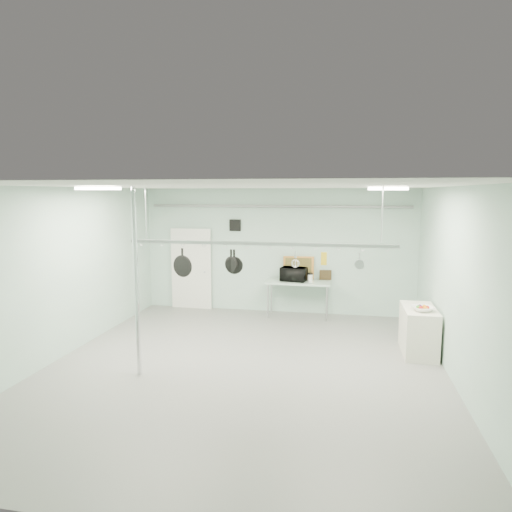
% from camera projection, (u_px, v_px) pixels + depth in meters
% --- Properties ---
extents(floor, '(8.00, 8.00, 0.00)m').
position_uv_depth(floor, '(244.00, 368.00, 8.09)').
color(floor, gray).
rests_on(floor, ground).
extents(ceiling, '(7.00, 8.00, 0.02)m').
position_uv_depth(ceiling, '(243.00, 187.00, 7.65)').
color(ceiling, silver).
rests_on(ceiling, back_wall).
extents(back_wall, '(7.00, 0.02, 3.20)m').
position_uv_depth(back_wall, '(277.00, 251.00, 11.75)').
color(back_wall, '#B1D4C3').
rests_on(back_wall, floor).
extents(right_wall, '(0.02, 8.00, 3.20)m').
position_uv_depth(right_wall, '(459.00, 288.00, 7.22)').
color(right_wall, '#B1D4C3').
rests_on(right_wall, floor).
extents(door, '(1.10, 0.10, 2.20)m').
position_uv_depth(door, '(192.00, 269.00, 12.21)').
color(door, silver).
rests_on(door, floor).
extents(wall_vent, '(0.30, 0.04, 0.30)m').
position_uv_depth(wall_vent, '(235.00, 225.00, 11.85)').
color(wall_vent, black).
rests_on(wall_vent, back_wall).
extents(conduit_pipe, '(6.60, 0.07, 0.07)m').
position_uv_depth(conduit_pipe, '(277.00, 206.00, 11.50)').
color(conduit_pipe, gray).
rests_on(conduit_pipe, back_wall).
extents(chrome_pole, '(0.08, 0.08, 3.20)m').
position_uv_depth(chrome_pole, '(136.00, 283.00, 7.61)').
color(chrome_pole, silver).
rests_on(chrome_pole, floor).
extents(prep_table, '(1.60, 0.70, 0.91)m').
position_uv_depth(prep_table, '(298.00, 284.00, 11.37)').
color(prep_table, '#B6D6BE').
rests_on(prep_table, floor).
extents(side_cabinet, '(0.60, 1.20, 0.90)m').
position_uv_depth(side_cabinet, '(419.00, 331.00, 8.80)').
color(side_cabinet, silver).
rests_on(side_cabinet, floor).
extents(pot_rack, '(4.80, 0.06, 1.00)m').
position_uv_depth(pot_rack, '(258.00, 242.00, 8.04)').
color(pot_rack, '#B7B7BC').
rests_on(pot_rack, ceiling).
extents(light_panel_left, '(0.65, 0.30, 0.05)m').
position_uv_depth(light_panel_left, '(98.00, 188.00, 7.29)').
color(light_panel_left, white).
rests_on(light_panel_left, ceiling).
extents(light_panel_right, '(0.65, 0.30, 0.05)m').
position_uv_depth(light_panel_right, '(388.00, 189.00, 7.79)').
color(light_panel_right, white).
rests_on(light_panel_right, ceiling).
extents(microwave, '(0.69, 0.53, 0.34)m').
position_uv_depth(microwave, '(294.00, 274.00, 11.36)').
color(microwave, black).
rests_on(microwave, prep_table).
extents(coffee_canister, '(0.13, 0.13, 0.19)m').
position_uv_depth(coffee_canister, '(310.00, 278.00, 11.25)').
color(coffee_canister, white).
rests_on(coffee_canister, prep_table).
extents(painting_large, '(0.79, 0.18, 0.58)m').
position_uv_depth(painting_large, '(298.00, 268.00, 11.61)').
color(painting_large, '#C47B34').
rests_on(painting_large, prep_table).
extents(painting_small, '(0.31, 0.11, 0.25)m').
position_uv_depth(painting_small, '(325.00, 275.00, 11.51)').
color(painting_small, '#312411').
rests_on(painting_small, prep_table).
extents(fruit_bowl, '(0.49, 0.49, 0.09)m').
position_uv_depth(fruit_bowl, '(423.00, 309.00, 8.49)').
color(fruit_bowl, white).
rests_on(fruit_bowl, side_cabinet).
extents(skillet_left, '(0.40, 0.17, 0.54)m').
position_uv_depth(skillet_left, '(182.00, 263.00, 8.36)').
color(skillet_left, black).
rests_on(skillet_left, pot_rack).
extents(skillet_mid, '(0.28, 0.18, 0.40)m').
position_uv_depth(skillet_mid, '(231.00, 260.00, 8.18)').
color(skillet_mid, black).
rests_on(skillet_mid, pot_rack).
extents(skillet_right, '(0.32, 0.07, 0.45)m').
position_uv_depth(skillet_right, '(234.00, 262.00, 8.17)').
color(skillet_right, black).
rests_on(skillet_right, pot_rack).
extents(whisk, '(0.17, 0.17, 0.28)m').
position_uv_depth(whisk, '(295.00, 259.00, 7.95)').
color(whisk, '#B5B6BB').
rests_on(whisk, pot_rack).
extents(grater, '(0.10, 0.05, 0.24)m').
position_uv_depth(grater, '(324.00, 259.00, 7.86)').
color(grater, orange).
rests_on(grater, pot_rack).
extents(saucepan, '(0.19, 0.15, 0.28)m').
position_uv_depth(saucepan, '(359.00, 261.00, 7.75)').
color(saucepan, silver).
rests_on(saucepan, pot_rack).
extents(fruit_cluster, '(0.24, 0.24, 0.09)m').
position_uv_depth(fruit_cluster, '(423.00, 307.00, 8.49)').
color(fruit_cluster, '#B11710').
rests_on(fruit_cluster, fruit_bowl).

